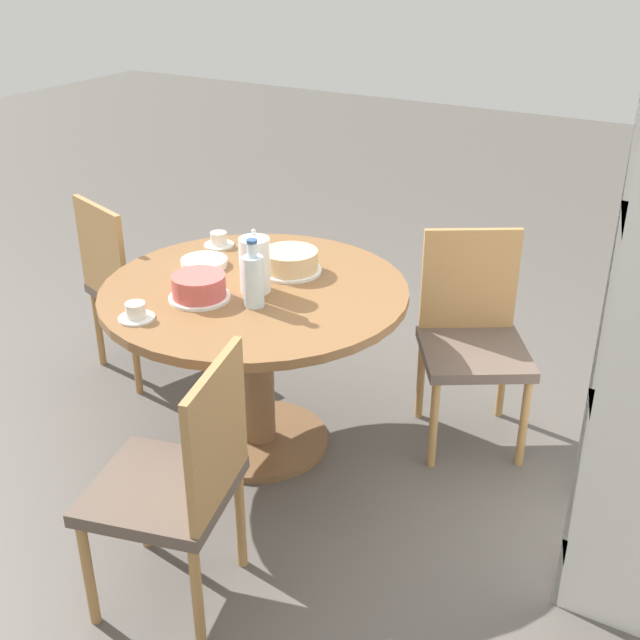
{
  "coord_description": "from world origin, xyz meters",
  "views": [
    {
      "loc": [
        2.31,
        1.63,
        1.98
      ],
      "look_at": [
        0.0,
        0.29,
        0.65
      ],
      "focal_mm": 45.0,
      "sensor_mm": 36.0,
      "label": 1
    }
  ],
  "objects_px": {
    "coffee_pot": "(255,263)",
    "cup_b": "(136,313)",
    "chair_c": "(133,283)",
    "water_bottle": "(253,279)",
    "chair_b": "(472,335)",
    "cup_a": "(219,240)",
    "cake_main": "(290,262)",
    "chair_a": "(179,480)",
    "cake_second": "(199,287)"
  },
  "relations": [
    {
      "from": "coffee_pot",
      "to": "cup_b",
      "type": "relative_size",
      "value": 1.92
    },
    {
      "from": "chair_c",
      "to": "water_bottle",
      "type": "bearing_deg",
      "value": 177.99
    },
    {
      "from": "chair_b",
      "to": "coffee_pot",
      "type": "distance_m",
      "value": 0.95
    },
    {
      "from": "coffee_pot",
      "to": "water_bottle",
      "type": "relative_size",
      "value": 0.97
    },
    {
      "from": "water_bottle",
      "to": "cup_b",
      "type": "xyz_separation_m",
      "value": [
        0.3,
        -0.3,
        -0.08
      ]
    },
    {
      "from": "coffee_pot",
      "to": "cup_a",
      "type": "bearing_deg",
      "value": -127.69
    },
    {
      "from": "cake_main",
      "to": "cup_b",
      "type": "bearing_deg",
      "value": -21.15
    },
    {
      "from": "chair_c",
      "to": "cake_main",
      "type": "height_order",
      "value": "chair_c"
    },
    {
      "from": "chair_b",
      "to": "coffee_pot",
      "type": "bearing_deg",
      "value": -173.75
    },
    {
      "from": "water_bottle",
      "to": "cake_main",
      "type": "distance_m",
      "value": 0.34
    },
    {
      "from": "water_bottle",
      "to": "cup_b",
      "type": "relative_size",
      "value": 1.98
    },
    {
      "from": "chair_a",
      "to": "cake_main",
      "type": "distance_m",
      "value": 1.1
    },
    {
      "from": "chair_c",
      "to": "coffee_pot",
      "type": "distance_m",
      "value": 0.98
    },
    {
      "from": "chair_c",
      "to": "cup_b",
      "type": "xyz_separation_m",
      "value": [
        0.66,
        0.65,
        0.28
      ]
    },
    {
      "from": "cake_second",
      "to": "chair_b",
      "type": "bearing_deg",
      "value": 130.31
    },
    {
      "from": "chair_b",
      "to": "cup_b",
      "type": "height_order",
      "value": "chair_b"
    },
    {
      "from": "cake_main",
      "to": "cup_a",
      "type": "distance_m",
      "value": 0.43
    },
    {
      "from": "cake_main",
      "to": "chair_a",
      "type": "bearing_deg",
      "value": 13.24
    },
    {
      "from": "chair_b",
      "to": "cake_second",
      "type": "relative_size",
      "value": 3.8
    },
    {
      "from": "water_bottle",
      "to": "cake_second",
      "type": "height_order",
      "value": "water_bottle"
    },
    {
      "from": "cake_second",
      "to": "cup_b",
      "type": "xyz_separation_m",
      "value": [
        0.25,
        -0.09,
        -0.02
      ]
    },
    {
      "from": "cake_main",
      "to": "cake_second",
      "type": "xyz_separation_m",
      "value": [
        0.39,
        -0.16,
        0.0
      ]
    },
    {
      "from": "chair_b",
      "to": "coffee_pot",
      "type": "xyz_separation_m",
      "value": [
        0.54,
        -0.69,
        0.37
      ]
    },
    {
      "from": "coffee_pot",
      "to": "cup_b",
      "type": "distance_m",
      "value": 0.48
    },
    {
      "from": "chair_b",
      "to": "chair_c",
      "type": "bearing_deg",
      "value": 158.93
    },
    {
      "from": "chair_b",
      "to": "water_bottle",
      "type": "xyz_separation_m",
      "value": [
        0.65,
        -0.62,
        0.36
      ]
    },
    {
      "from": "cup_a",
      "to": "water_bottle",
      "type": "bearing_deg",
      "value": 48.18
    },
    {
      "from": "chair_b",
      "to": "water_bottle",
      "type": "bearing_deg",
      "value": -165.41
    },
    {
      "from": "cake_second",
      "to": "cup_a",
      "type": "bearing_deg",
      "value": -151.02
    },
    {
      "from": "chair_c",
      "to": "cup_b",
      "type": "relative_size",
      "value": 6.74
    },
    {
      "from": "chair_a",
      "to": "cake_main",
      "type": "relative_size",
      "value": 3.49
    },
    {
      "from": "chair_a",
      "to": "cup_a",
      "type": "relative_size",
      "value": 6.74
    },
    {
      "from": "cake_main",
      "to": "cup_b",
      "type": "relative_size",
      "value": 1.93
    },
    {
      "from": "chair_a",
      "to": "chair_c",
      "type": "xyz_separation_m",
      "value": [
        -1.06,
        -1.13,
        0.0
      ]
    },
    {
      "from": "water_bottle",
      "to": "chair_b",
      "type": "bearing_deg",
      "value": 136.3
    },
    {
      "from": "water_bottle",
      "to": "chair_a",
      "type": "bearing_deg",
      "value": 15.25
    },
    {
      "from": "cake_second",
      "to": "chair_c",
      "type": "bearing_deg",
      "value": -119.2
    },
    {
      "from": "chair_c",
      "to": "cup_b",
      "type": "height_order",
      "value": "chair_c"
    },
    {
      "from": "chair_b",
      "to": "cake_main",
      "type": "relative_size",
      "value": 3.49
    },
    {
      "from": "chair_b",
      "to": "cup_b",
      "type": "relative_size",
      "value": 6.74
    },
    {
      "from": "coffee_pot",
      "to": "cup_a",
      "type": "xyz_separation_m",
      "value": [
        -0.31,
        -0.41,
        -0.09
      ]
    },
    {
      "from": "chair_b",
      "to": "chair_a",
      "type": "bearing_deg",
      "value": -139.44
    },
    {
      "from": "cake_main",
      "to": "chair_b",
      "type": "bearing_deg",
      "value": 115.19
    },
    {
      "from": "cup_b",
      "to": "chair_c",
      "type": "bearing_deg",
      "value": -135.56
    },
    {
      "from": "chair_b",
      "to": "cup_b",
      "type": "distance_m",
      "value": 1.35
    },
    {
      "from": "chair_c",
      "to": "coffee_pot",
      "type": "height_order",
      "value": "coffee_pot"
    },
    {
      "from": "chair_a",
      "to": "water_bottle",
      "type": "relative_size",
      "value": 3.41
    },
    {
      "from": "chair_a",
      "to": "cake_second",
      "type": "height_order",
      "value": "chair_a"
    },
    {
      "from": "coffee_pot",
      "to": "cake_main",
      "type": "height_order",
      "value": "coffee_pot"
    },
    {
      "from": "coffee_pot",
      "to": "cake_main",
      "type": "relative_size",
      "value": 0.99
    }
  ]
}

